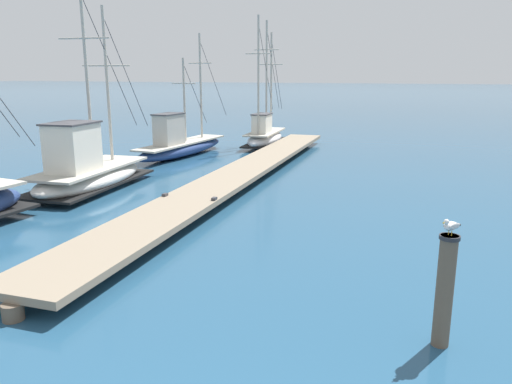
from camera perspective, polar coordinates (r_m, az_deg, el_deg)
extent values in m
cube|color=gray|center=(19.03, -1.71, 2.33)|extent=(2.62, 23.16, 0.16)
cylinder|color=brown|center=(9.53, -26.11, -12.24)|extent=(0.36, 0.36, 0.29)
cylinder|color=brown|center=(12.96, -12.00, -4.38)|extent=(0.36, 0.36, 0.29)
cylinder|color=brown|center=(16.97, -4.31, 0.13)|extent=(0.36, 0.36, 0.29)
cylinder|color=brown|center=(21.23, 0.37, 2.88)|extent=(0.36, 0.36, 0.29)
cylinder|color=brown|center=(25.61, 3.48, 4.70)|extent=(0.36, 0.36, 0.29)
cylinder|color=brown|center=(30.07, 5.69, 5.97)|extent=(0.36, 0.36, 0.29)
cube|color=#333338|center=(15.19, -10.40, -0.31)|extent=(0.13, 0.20, 0.08)
cube|color=#333338|center=(14.52, -4.82, -0.78)|extent=(0.13, 0.20, 0.08)
ellipsoid|color=silver|center=(18.68, -18.49, 1.53)|extent=(2.60, 5.73, 0.82)
cube|color=#B2AD9E|center=(18.61, -18.58, 2.64)|extent=(2.29, 5.15, 0.08)
cube|color=black|center=(18.72, -18.45, 0.98)|extent=(2.61, 5.62, 0.08)
cube|color=silver|center=(17.80, -20.27, 4.77)|extent=(1.34, 1.68, 1.59)
cube|color=#3D3D42|center=(17.71, -20.49, 7.41)|extent=(1.45, 1.82, 0.06)
cylinder|color=#B2ADA3|center=(18.55, -18.83, 12.38)|extent=(0.11, 0.11, 6.20)
cylinder|color=#B2ADA3|center=(18.59, -19.14, 16.34)|extent=(1.96, 0.21, 0.06)
cylinder|color=#333338|center=(19.96, -16.15, 13.48)|extent=(0.27, 3.21, 4.59)
cylinder|color=#B2ADA3|center=(19.61, -16.68, 11.67)|extent=(0.11, 0.11, 5.60)
cylinder|color=#B2ADA3|center=(19.61, -16.82, 13.72)|extent=(1.96, 0.21, 0.06)
cylinder|color=#333338|center=(20.91, -14.50, 12.65)|extent=(0.24, 2.91, 4.14)
ellipsoid|color=navy|center=(25.25, -8.48, 4.92)|extent=(2.08, 7.30, 0.70)
cube|color=#B2AD9E|center=(25.21, -8.51, 5.62)|extent=(1.84, 6.57, 0.08)
cube|color=#B7B2A8|center=(24.22, -9.96, 7.05)|extent=(0.96, 1.57, 1.43)
cube|color=#3D3D42|center=(24.15, -10.03, 8.81)|extent=(1.04, 1.69, 0.06)
cylinder|color=#B2ADA3|center=(25.32, -8.22, 10.38)|extent=(0.11, 0.11, 4.07)
cylinder|color=#B2ADA3|center=(25.29, -8.29, 12.24)|extent=(1.36, 0.17, 0.06)
cylinder|color=#333338|center=(26.24, -6.93, 10.97)|extent=(0.19, 2.12, 3.02)
cylinder|color=#B2ADA3|center=(26.67, -6.36, 11.94)|extent=(0.11, 0.11, 5.33)
cylinder|color=#B2ADA3|center=(26.67, -6.43, 14.50)|extent=(1.36, 0.17, 0.06)
cylinder|color=#333338|center=(27.91, -4.84, 12.59)|extent=(0.25, 2.77, 3.95)
ellipsoid|color=silver|center=(28.18, 1.06, 6.11)|extent=(1.89, 4.93, 0.86)
cube|color=#B2AD9E|center=(28.14, 1.06, 6.89)|extent=(1.67, 4.44, 0.08)
cube|color=black|center=(28.21, 1.06, 5.72)|extent=(1.90, 4.84, 0.08)
cube|color=silver|center=(27.38, 0.68, 7.84)|extent=(0.91, 1.47, 0.99)
cube|color=#3D3D42|center=(27.34, 0.68, 8.93)|extent=(0.98, 1.58, 0.06)
cylinder|color=#B2ADA3|center=(28.18, 1.21, 13.06)|extent=(0.11, 0.11, 5.97)
cylinder|color=#B2ADA3|center=(28.21, 1.23, 16.02)|extent=(1.39, 0.16, 0.06)
cylinder|color=#333338|center=(29.75, 2.01, 13.66)|extent=(0.25, 3.09, 4.41)
cylinder|color=#B2ADA3|center=(29.24, 1.76, 12.54)|extent=(0.11, 0.11, 5.42)
cylinder|color=#B2ADA3|center=(29.24, 1.77, 14.43)|extent=(1.39, 0.16, 0.06)
cylinder|color=#333338|center=(30.66, 2.44, 13.09)|extent=(0.23, 2.81, 4.01)
cylinder|color=#B2ADA3|center=(26.55, 0.28, 13.15)|extent=(0.11, 0.11, 6.07)
cylinder|color=#B2ADA3|center=(26.57, 0.28, 15.60)|extent=(1.39, 0.16, 0.06)
cylinder|color=#333338|center=(28.13, 1.19, 13.79)|extent=(0.26, 3.15, 4.49)
cylinder|color=brown|center=(8.08, 20.81, -10.62)|extent=(0.26, 0.26, 1.76)
cylinder|color=#28282D|center=(7.78, 21.34, -4.87)|extent=(0.30, 0.30, 0.06)
cylinder|color=gold|center=(7.75, 21.53, -4.45)|extent=(0.01, 0.01, 0.07)
cylinder|color=gold|center=(7.77, 21.23, -4.37)|extent=(0.01, 0.01, 0.07)
ellipsoid|color=white|center=(7.73, 21.45, -3.67)|extent=(0.26, 0.30, 0.13)
ellipsoid|color=silver|center=(7.71, 21.87, -3.66)|extent=(0.17, 0.21, 0.09)
ellipsoid|color=#383838|center=(7.81, 22.29, -3.54)|extent=(0.06, 0.07, 0.04)
ellipsoid|color=silver|center=(7.77, 21.20, -3.48)|extent=(0.17, 0.21, 0.09)
ellipsoid|color=#383838|center=(7.86, 21.69, -3.38)|extent=(0.06, 0.07, 0.04)
cone|color=white|center=(7.85, 22.07, -3.47)|extent=(0.10, 0.11, 0.07)
sphere|color=white|center=(7.61, 21.01, -3.22)|extent=(0.08, 0.08, 0.08)
cone|color=gold|center=(7.58, 20.78, -3.32)|extent=(0.05, 0.05, 0.02)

